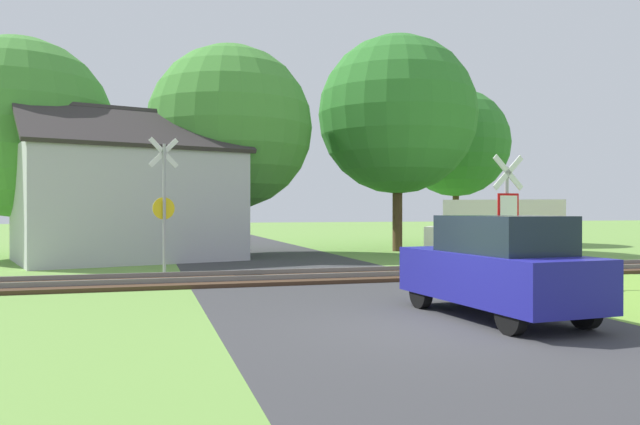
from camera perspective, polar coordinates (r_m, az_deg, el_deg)
name	(u,v)px	position (r m, az deg, el deg)	size (l,w,h in m)	color
ground_plane	(432,329)	(10.18, 10.24, -10.41)	(160.00, 160.00, 0.00)	#6B9942
road_asphalt	(385,309)	(11.98, 5.99, -8.77)	(6.65, 80.00, 0.01)	#38383A
rail_track	(312,277)	(16.97, -0.71, -5.91)	(60.00, 2.60, 0.22)	#422D1E
stop_sign_near	(507,211)	(15.99, 16.75, 0.09)	(0.88, 0.16, 3.23)	#9E9EA5
crossing_sign_far	(164,199)	(18.47, -14.07, 1.19)	(0.86, 0.25, 3.96)	#9E9EA5
house	(128,201)	(24.38, -17.11, 0.98)	(9.15, 7.61, 5.73)	#B7B7BC
tree_left	(20,128)	(26.91, -25.71, 6.98)	(6.97, 6.97, 8.53)	#513823
tree_right	(397,115)	(28.75, 7.10, 8.84)	(7.16, 7.16, 9.76)	#513823
tree_far	(456,143)	(35.63, 12.32, 6.23)	(5.96, 5.96, 8.57)	#513823
tree_center	(230,127)	(26.50, -8.20, 7.71)	(6.83, 6.83, 8.73)	#513823
mail_truck	(498,227)	(24.03, 15.98, -1.28)	(5.12, 4.21, 2.24)	silver
parked_car	(497,267)	(11.26, 15.87, -4.79)	(1.94, 4.11, 1.78)	navy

